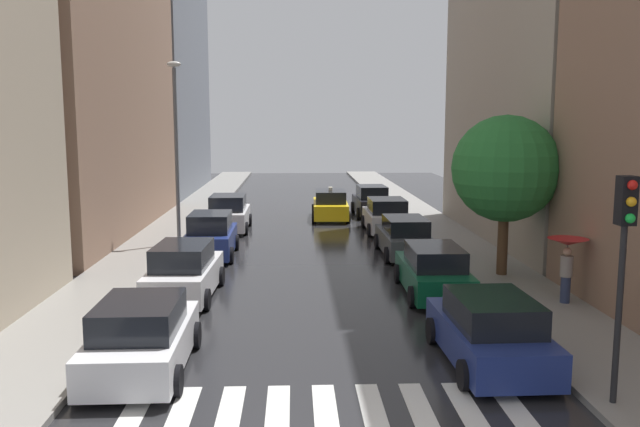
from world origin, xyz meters
The scene contains 20 objects.
ground_plane centered at (0.00, 24.00, -0.02)m, with size 28.00×72.00×0.04m, color #232326.
sidewalk_left centered at (-6.50, 24.00, 0.07)m, with size 3.00×72.00×0.15m, color gray.
sidewalk_right centered at (6.50, 24.00, 0.07)m, with size 3.00×72.00×0.15m, color gray.
crosswalk_stripes centered at (0.00, 3.28, 0.01)m, with size 7.65×2.20×0.01m.
building_left_mid centered at (-11.00, 23.64, 10.25)m, with size 6.00×18.57×20.50m, color #8C6B56.
building_left_far centered at (-11.00, 42.03, 12.06)m, with size 6.00×16.84×24.12m, color slate.
parked_car_left_nearest centered at (-3.89, 5.30, 0.76)m, with size 2.15×4.24×1.63m.
parked_car_left_second centered at (-3.97, 11.33, 0.80)m, with size 2.12×4.42×1.72m.
parked_car_left_third centered at (-3.91, 17.46, 0.83)m, with size 2.01×4.07×1.81m.
parked_car_left_fourth centered at (-3.83, 23.83, 0.83)m, with size 2.10×4.23×1.80m.
parked_car_right_nearest centered at (3.79, 5.40, 0.76)m, with size 2.17×4.34×1.61m.
parked_car_right_second centered at (3.80, 11.38, 0.75)m, with size 2.03×4.47×1.58m.
parked_car_right_third centered at (3.91, 17.40, 0.75)m, with size 2.04×4.40×1.58m.
parked_car_right_fourth centered at (3.98, 23.06, 0.78)m, with size 2.15×4.11×1.68m.
parked_car_right_fifth centered at (3.91, 28.77, 0.81)m, with size 2.10×4.11×1.74m.
taxi_midroad centered at (1.46, 27.50, 0.76)m, with size 2.17×4.52×1.81m.
pedestrian_foreground centered at (7.36, 9.79, 1.61)m, with size 1.16×1.16×1.91m.
street_tree_right centered at (6.64, 13.42, 3.81)m, with size 3.64×3.64×5.50m.
traffic_light_right_corner centered at (5.45, 3.00, 3.29)m, with size 0.30×0.42×4.30m.
lamp_post_left centered at (-5.55, 19.55, 4.57)m, with size 0.60×0.28×7.75m.
Camera 1 is at (-0.57, -8.47, 5.43)m, focal length 36.62 mm.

